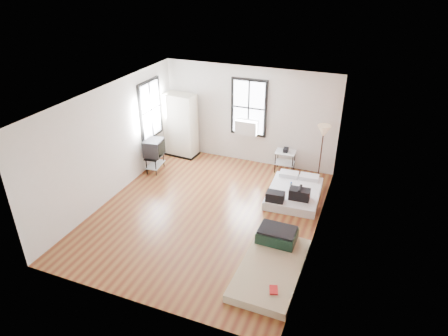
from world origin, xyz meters
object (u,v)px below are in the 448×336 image
at_px(mattress_bare, 273,260).
at_px(tv_stand, 154,149).
at_px(mattress_main, 294,192).
at_px(floor_lamp, 323,134).
at_px(side_table, 285,156).
at_px(wardrobe, 181,125).

distance_m(mattress_bare, tv_stand, 4.94).
bearing_deg(tv_stand, mattress_main, -7.08).
bearing_deg(mattress_main, mattress_bare, -89.05).
relative_size(mattress_main, tv_stand, 1.86).
relative_size(mattress_bare, floor_lamp, 1.37).
height_order(mattress_bare, side_table, side_table).
height_order(mattress_bare, floor_lamp, floor_lamp).
bearing_deg(wardrobe, side_table, 5.69).
height_order(wardrobe, floor_lamp, wardrobe).
bearing_deg(floor_lamp, side_table, 172.99).
xyz_separation_m(side_table, floor_lamp, (0.97, -0.12, 0.84)).
bearing_deg(mattress_bare, side_table, 101.43).
bearing_deg(wardrobe, floor_lamp, 3.75).
height_order(mattress_main, floor_lamp, floor_lamp).
relative_size(mattress_main, floor_lamp, 1.12).
xyz_separation_m(wardrobe, floor_lamp, (4.15, -0.05, 0.38)).
xyz_separation_m(mattress_bare, wardrobe, (-3.93, 3.87, 0.81)).
bearing_deg(side_table, wardrobe, -178.74).
xyz_separation_m(wardrobe, side_table, (3.18, 0.07, -0.46)).
height_order(wardrobe, side_table, wardrobe).
bearing_deg(mattress_bare, tv_stand, 148.17).
distance_m(wardrobe, side_table, 3.22).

